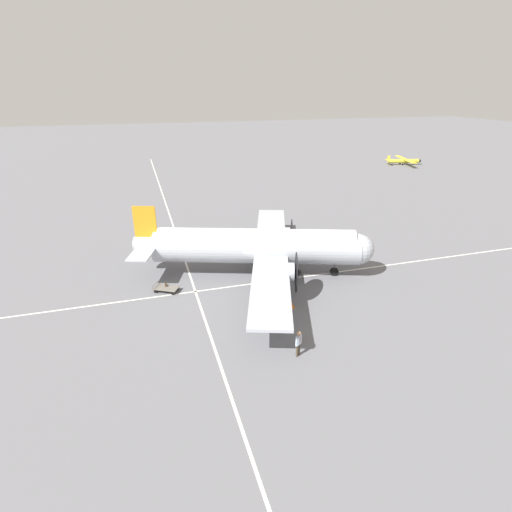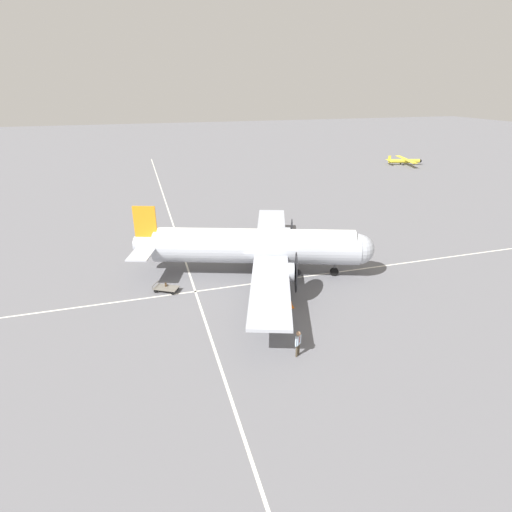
{
  "view_description": "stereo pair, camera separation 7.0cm",
  "coord_description": "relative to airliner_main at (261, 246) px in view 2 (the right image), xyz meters",
  "views": [
    {
      "loc": [
        28.35,
        -8.52,
        14.28
      ],
      "look_at": [
        0.0,
        0.0,
        1.63
      ],
      "focal_mm": 28.0,
      "sensor_mm": 36.0,
      "label": 1
    },
    {
      "loc": [
        28.37,
        -8.45,
        14.28
      ],
      "look_at": [
        0.0,
        0.0,
        1.63
      ],
      "focal_mm": 28.0,
      "sensor_mm": 36.0,
      "label": 2
    }
  ],
  "objects": [
    {
      "name": "ground_plane",
      "position": [
        -0.13,
        -0.38,
        -2.49
      ],
      "size": [
        300.0,
        300.0,
        0.0
      ],
      "primitive_type": "plane",
      "color": "slate"
    },
    {
      "name": "baggage_cart",
      "position": [
        0.76,
        -7.73,
        -2.22
      ],
      "size": [
        1.77,
        2.06,
        0.56
      ],
      "rotation": [
        0.0,
        0.0,
        1.05
      ],
      "color": "#6B665B",
      "rests_on": "ground_plane"
    },
    {
      "name": "traffic_cone",
      "position": [
        5.65,
        0.41,
        -2.19
      ],
      "size": [
        0.49,
        0.49,
        0.64
      ],
      "color": "orange",
      "rests_on": "ground_plane"
    },
    {
      "name": "airliner_main",
      "position": [
        0.0,
        0.0,
        0.0
      ],
      "size": [
        22.25,
        18.96,
        5.69
      ],
      "rotation": [
        0.0,
        0.0,
        1.24
      ],
      "color": "#ADB2BC",
      "rests_on": "ground_plane"
    },
    {
      "name": "apron_line_eastwest",
      "position": [
        -0.13,
        -5.63,
        -2.49
      ],
      "size": [
        120.0,
        0.16,
        0.01
      ],
      "color": "silver",
      "rests_on": "ground_plane"
    },
    {
      "name": "crew_foreground",
      "position": [
        10.87,
        -1.17,
        -1.5
      ],
      "size": [
        0.37,
        0.47,
        1.63
      ],
      "rotation": [
        0.0,
        0.0,
        -0.94
      ],
      "color": "#473D2D",
      "rests_on": "ground_plane"
    },
    {
      "name": "suitcase_near_door",
      "position": [
        0.45,
        -7.7,
        -2.25
      ],
      "size": [
        0.4,
        0.14,
        0.52
      ],
      "color": "#47331E",
      "rests_on": "ground_plane"
    },
    {
      "name": "apron_line_northsouth",
      "position": [
        1.43,
        -0.38,
        -2.49
      ],
      "size": [
        0.16,
        120.0,
        0.01
      ],
      "color": "silver",
      "rests_on": "ground_plane"
    },
    {
      "name": "light_aircraft_distant",
      "position": [
        -39.29,
        41.8,
        -1.72
      ],
      "size": [
        9.02,
        6.86,
        1.79
      ],
      "rotation": [
        0.0,
        0.0,
        1.32
      ],
      "color": "yellow",
      "rests_on": "ground_plane"
    }
  ]
}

